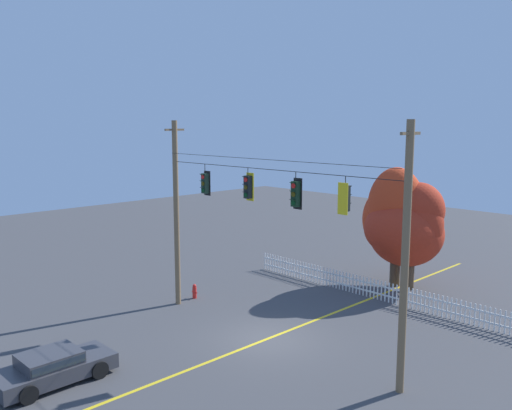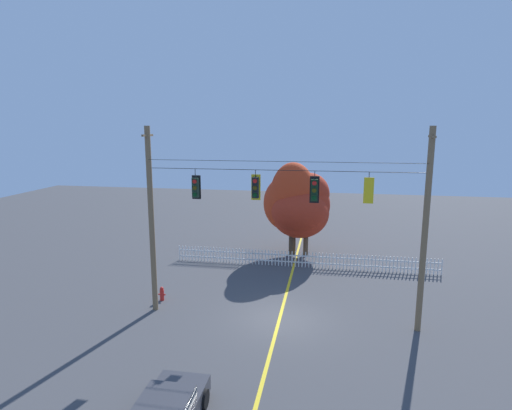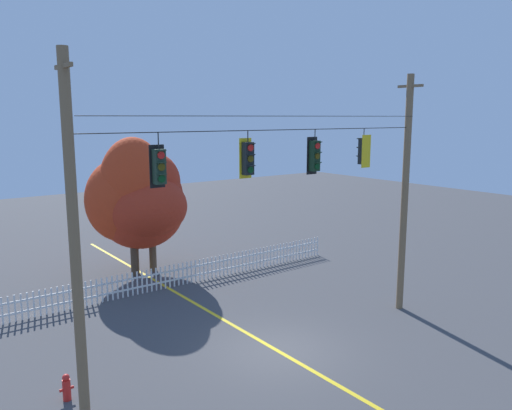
% 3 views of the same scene
% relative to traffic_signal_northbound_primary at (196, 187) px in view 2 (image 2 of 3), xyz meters
% --- Properties ---
extents(ground, '(80.00, 80.00, 0.00)m').
position_rel_traffic_signal_northbound_primary_xyz_m(ground, '(4.07, -0.01, -6.36)').
color(ground, '#424244').
extents(lane_centerline_stripe, '(0.16, 36.00, 0.01)m').
position_rel_traffic_signal_northbound_primary_xyz_m(lane_centerline_stripe, '(4.07, -0.01, -6.36)').
color(lane_centerline_stripe, gold).
rests_on(lane_centerline_stripe, ground).
extents(signal_support_span, '(13.03, 1.10, 9.25)m').
position_rel_traffic_signal_northbound_primary_xyz_m(signal_support_span, '(4.07, -0.01, -1.65)').
color(signal_support_span, brown).
rests_on(signal_support_span, ground).
extents(traffic_signal_northbound_primary, '(0.43, 0.38, 1.47)m').
position_rel_traffic_signal_northbound_primary_xyz_m(traffic_signal_northbound_primary, '(0.00, 0.00, 0.00)').
color(traffic_signal_northbound_primary, black).
extents(traffic_signal_southbound_primary, '(0.43, 0.38, 1.42)m').
position_rel_traffic_signal_northbound_primary_xyz_m(traffic_signal_southbound_primary, '(2.89, 0.00, 0.07)').
color(traffic_signal_southbound_primary, black).
extents(traffic_signal_eastbound_side, '(0.43, 0.38, 1.48)m').
position_rel_traffic_signal_northbound_primary_xyz_m(traffic_signal_eastbound_side, '(5.59, 0.00, 0.03)').
color(traffic_signal_eastbound_side, black).
extents(traffic_signal_westbound_side, '(0.43, 0.38, 1.38)m').
position_rel_traffic_signal_northbound_primary_xyz_m(traffic_signal_westbound_side, '(7.96, -0.02, 0.09)').
color(traffic_signal_westbound_side, black).
extents(white_picket_fence, '(17.31, 0.06, 1.05)m').
position_rel_traffic_signal_northbound_primary_xyz_m(white_picket_fence, '(4.74, 7.85, -5.84)').
color(white_picket_fence, white).
rests_on(white_picket_fence, ground).
extents(autumn_maple_near_fence, '(3.78, 3.51, 6.74)m').
position_rel_traffic_signal_northbound_primary_xyz_m(autumn_maple_near_fence, '(3.50, 10.66, -2.30)').
color(autumn_maple_near_fence, '#473828').
rests_on(autumn_maple_near_fence, ground).
extents(autumn_maple_mid, '(4.19, 4.39, 4.94)m').
position_rel_traffic_signal_northbound_primary_xyz_m(autumn_maple_mid, '(4.21, 10.52, -3.14)').
color(autumn_maple_mid, brown).
rests_on(autumn_maple_mid, ground).
extents(autumn_oak_far_east, '(3.39, 2.77, 5.97)m').
position_rel_traffic_signal_northbound_primary_xyz_m(autumn_oak_far_east, '(4.72, 10.66, -2.35)').
color(autumn_oak_far_east, brown).
rests_on(autumn_oak_far_east, ground).
extents(fire_hydrant, '(0.38, 0.22, 0.76)m').
position_rel_traffic_signal_northbound_primary_xyz_m(fire_hydrant, '(-2.43, 1.13, -5.99)').
color(fire_hydrant, red).
rests_on(fire_hydrant, ground).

